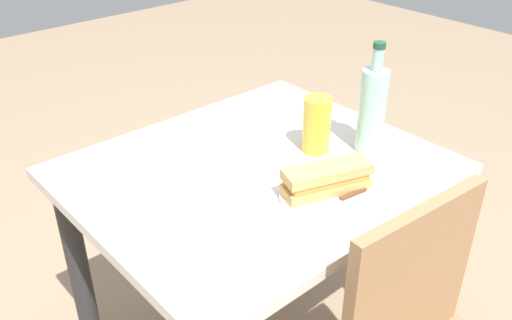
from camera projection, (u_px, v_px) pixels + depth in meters
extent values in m
cube|color=beige|center=(256.00, 171.00, 1.45)|extent=(0.92, 0.78, 0.03)
cylinder|color=#262628|center=(278.00, 186.00, 2.08)|extent=(0.06, 0.06, 0.72)
cylinder|color=#262628|center=(82.00, 282.00, 1.63)|extent=(0.06, 0.06, 0.72)
cylinder|color=#262628|center=(428.00, 275.00, 1.65)|extent=(0.06, 0.06, 0.72)
cube|color=#936B47|center=(410.00, 284.00, 1.18)|extent=(0.38, 0.06, 0.40)
cylinder|color=white|center=(326.00, 194.00, 1.32)|extent=(0.23, 0.23, 0.01)
cube|color=tan|center=(326.00, 187.00, 1.31)|extent=(0.23, 0.14, 0.02)
cube|color=#CC8438|center=(327.00, 179.00, 1.30)|extent=(0.21, 0.12, 0.02)
cube|color=tan|center=(327.00, 171.00, 1.29)|extent=(0.23, 0.14, 0.02)
cube|color=silver|center=(323.00, 207.00, 1.26)|extent=(0.10, 0.03, 0.00)
cube|color=#59331E|center=(353.00, 194.00, 1.30)|extent=(0.08, 0.02, 0.01)
cylinder|color=#99C6B7|center=(372.00, 112.00, 1.46)|extent=(0.07, 0.07, 0.23)
cylinder|color=#99C6B7|center=(378.00, 59.00, 1.39)|extent=(0.03, 0.03, 0.06)
cylinder|color=#19472D|center=(380.00, 45.00, 1.37)|extent=(0.03, 0.03, 0.02)
cylinder|color=gold|center=(317.00, 125.00, 1.48)|extent=(0.08, 0.08, 0.16)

